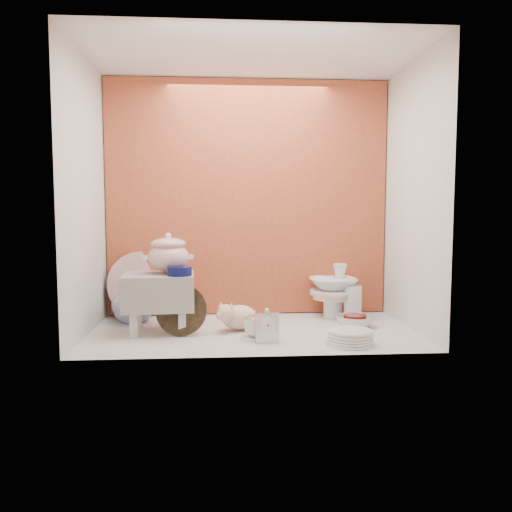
% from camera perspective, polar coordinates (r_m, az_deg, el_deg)
% --- Properties ---
extents(ground, '(1.80, 1.80, 0.00)m').
position_cam_1_polar(ground, '(2.91, -0.37, -8.31)').
color(ground, silver).
rests_on(ground, ground).
extents(niche_shell, '(1.86, 1.03, 1.53)m').
position_cam_1_polar(niche_shell, '(3.02, -0.60, 9.97)').
color(niche_shell, '#B9502E').
rests_on(niche_shell, ground).
extents(step_stool, '(0.40, 0.35, 0.32)m').
position_cam_1_polar(step_stool, '(2.91, -10.66, -5.12)').
color(step_stool, silver).
rests_on(step_stool, ground).
extents(soup_tureen, '(0.35, 0.35, 0.23)m').
position_cam_1_polar(soup_tureen, '(2.90, -9.65, 0.33)').
color(soup_tureen, white).
rests_on(soup_tureen, step_stool).
extents(cobalt_bowl, '(0.15, 0.15, 0.05)m').
position_cam_1_polar(cobalt_bowl, '(2.79, -8.47, -1.66)').
color(cobalt_bowl, '#090D44').
rests_on(cobalt_bowl, step_stool).
extents(floral_platter, '(0.42, 0.22, 0.41)m').
position_cam_1_polar(floral_platter, '(3.34, -12.66, -3.08)').
color(floral_platter, silver).
rests_on(floral_platter, ground).
extents(blue_white_vase, '(0.33, 0.33, 0.27)m').
position_cam_1_polar(blue_white_vase, '(3.21, -13.42, -4.75)').
color(blue_white_vase, white).
rests_on(blue_white_vase, ground).
extents(lacquer_tray, '(0.29, 0.12, 0.27)m').
position_cam_1_polar(lacquer_tray, '(2.82, -8.27, -5.95)').
color(lacquer_tray, black).
rests_on(lacquer_tray, ground).
extents(mantel_clock, '(0.12, 0.06, 0.17)m').
position_cam_1_polar(mantel_clock, '(2.65, 1.21, -7.71)').
color(mantel_clock, silver).
rests_on(mantel_clock, ground).
extents(plush_pig, '(0.30, 0.24, 0.15)m').
position_cam_1_polar(plush_pig, '(2.91, -1.86, -6.74)').
color(plush_pig, beige).
rests_on(plush_pig, ground).
extents(teacup_saucer, '(0.17, 0.17, 0.01)m').
position_cam_1_polar(teacup_saucer, '(2.75, 0.06, -8.97)').
color(teacup_saucer, white).
rests_on(teacup_saucer, ground).
extents(gold_rim_teacup, '(0.17, 0.17, 0.11)m').
position_cam_1_polar(gold_rim_teacup, '(2.73, 0.06, -7.76)').
color(gold_rim_teacup, white).
rests_on(gold_rim_teacup, teacup_saucer).
extents(lattice_dish, '(0.23, 0.23, 0.03)m').
position_cam_1_polar(lattice_dish, '(2.69, 9.94, -9.20)').
color(lattice_dish, white).
rests_on(lattice_dish, ground).
extents(dinner_plate_stack, '(0.24, 0.24, 0.07)m').
position_cam_1_polar(dinner_plate_stack, '(2.67, 10.34, -8.80)').
color(dinner_plate_stack, white).
rests_on(dinner_plate_stack, ground).
extents(crystal_bowl, '(0.27, 0.27, 0.07)m').
position_cam_1_polar(crystal_bowl, '(3.05, 10.88, -7.12)').
color(crystal_bowl, silver).
rests_on(crystal_bowl, ground).
extents(clear_glass_vase, '(0.13, 0.13, 0.21)m').
position_cam_1_polar(clear_glass_vase, '(3.22, 10.65, -5.13)').
color(clear_glass_vase, silver).
rests_on(clear_glass_vase, ground).
extents(porcelain_tower, '(0.38, 0.38, 0.34)m').
position_cam_1_polar(porcelain_tower, '(3.28, 8.52, -3.80)').
color(porcelain_tower, white).
rests_on(porcelain_tower, ground).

